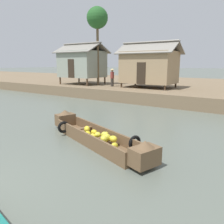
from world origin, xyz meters
TOP-DOWN VIEW (x-y plane):
  - ground_plane at (0.00, 10.00)m, footprint 300.00×300.00m
  - riverbank_strip at (0.00, 23.43)m, footprint 160.00×20.00m
  - banana_boat at (0.63, 5.19)m, footprint 5.90×2.81m
  - stilt_house_left at (-9.95, 16.52)m, footprint 4.75×3.77m
  - stilt_house_mid_left at (-2.74, 17.21)m, footprint 5.18×3.54m
  - palm_tree_far at (-7.96, 16.60)m, footprint 2.02×2.02m
  - vendor_person at (-5.98, 16.17)m, footprint 0.44×0.44m

SIDE VIEW (x-z plane):
  - ground_plane at x=0.00m, z-range 0.00..0.00m
  - banana_boat at x=0.63m, z-range -0.13..0.73m
  - riverbank_strip at x=0.00m, z-range 0.00..0.93m
  - vendor_person at x=-5.98m, z-range 1.03..2.69m
  - stilt_house_mid_left at x=-2.74m, z-range 0.78..4.77m
  - stilt_house_left at x=-9.95m, z-range 0.96..5.12m
  - palm_tree_far at x=-7.96m, z-range 3.47..10.82m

